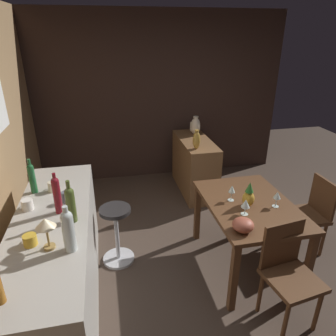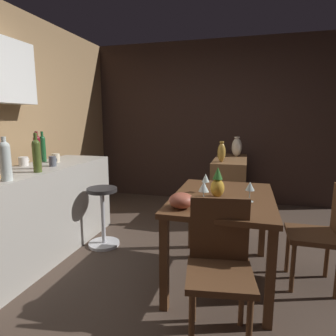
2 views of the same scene
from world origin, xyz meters
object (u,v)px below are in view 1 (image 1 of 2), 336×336
at_px(chair_near_window, 288,271).
at_px(vase_brass, 197,140).
at_px(wine_glass_center, 277,196).
at_px(wine_bottle_ruby, 57,194).
at_px(cup_slate, 66,197).
at_px(pillar_candle_tall, 192,126).
at_px(pineapple_centerpiece, 249,196).
at_px(vase_ceramic_ivory, 195,126).
at_px(wine_glass_left, 232,189).
at_px(wine_bottle_olive, 71,203).
at_px(chair_by_doorway, 311,212).
at_px(sideboard_cabinet, 194,165).
at_px(wine_bottle_clear, 68,229).
at_px(dining_table, 249,212).
at_px(cup_cream, 53,186).
at_px(fruit_bowl, 243,225).
at_px(counter_lamp, 46,225).
at_px(bar_stool, 117,233).
at_px(wine_glass_right, 246,204).
at_px(cup_mustard, 30,240).
at_px(cup_white, 27,204).
at_px(wine_bottle_green, 32,177).

xyz_separation_m(chair_near_window, vase_brass, (2.04, 0.18, 0.46)).
bearing_deg(wine_glass_center, wine_bottle_ruby, 88.51).
relative_size(cup_slate, pillar_candle_tall, 0.63).
bearing_deg(cup_slate, wine_glass_center, -96.26).
bearing_deg(pineapple_centerpiece, vase_ceramic_ivory, -2.12).
height_order(wine_glass_left, pineapple_centerpiece, pineapple_centerpiece).
xyz_separation_m(wine_bottle_olive, cup_slate, (0.31, 0.08, -0.11)).
bearing_deg(chair_by_doorway, sideboard_cabinet, 27.06).
bearing_deg(wine_bottle_clear, dining_table, -70.52).
distance_m(chair_by_doorway, wine_bottle_ruby, 2.62).
bearing_deg(cup_cream, pineapple_centerpiece, -102.08).
xyz_separation_m(wine_glass_center, fruit_bowl, (-0.30, 0.47, -0.06)).
relative_size(cup_cream, cup_slate, 1.12).
bearing_deg(cup_slate, counter_lamp, 174.69).
relative_size(wine_glass_center, vase_brass, 0.59).
distance_m(chair_near_window, bar_stool, 1.68).
bearing_deg(chair_near_window, bar_stool, 53.16).
bearing_deg(wine_glass_right, fruit_bowl, 151.63).
xyz_separation_m(wine_glass_center, cup_mustard, (-0.35, 2.11, 0.08)).
bearing_deg(cup_slate, chair_near_window, -113.84).
relative_size(wine_bottle_olive, vase_ceramic_ivory, 1.23).
height_order(chair_by_doorway, pineapple_centerpiece, pineapple_centerpiece).
xyz_separation_m(wine_glass_right, vase_brass, (1.54, -0.00, 0.10)).
bearing_deg(wine_bottle_ruby, bar_stool, -49.41).
distance_m(wine_bottle_ruby, pillar_candle_tall, 2.87).
height_order(wine_bottle_clear, cup_white, wine_bottle_clear).
bearing_deg(cup_cream, fruit_bowl, -115.36).
height_order(bar_stool, wine_bottle_ruby, wine_bottle_ruby).
bearing_deg(fruit_bowl, wine_glass_right, -28.37).
distance_m(counter_lamp, vase_brass, 2.50).
relative_size(wine_glass_center, vase_ceramic_ivory, 0.55).
distance_m(chair_near_window, wine_bottle_olive, 1.83).
height_order(wine_glass_left, cup_mustard, cup_mustard).
relative_size(cup_cream, vase_brass, 0.44).
bearing_deg(vase_ceramic_ivory, pillar_candle_tall, -3.19).
bearing_deg(chair_near_window, wine_glass_center, -16.77).
xyz_separation_m(cup_cream, counter_lamp, (-0.87, -0.08, 0.14)).
xyz_separation_m(sideboard_cabinet, wine_bottle_ruby, (-1.79, 1.71, 0.66)).
height_order(pineapple_centerpiece, wine_bottle_clear, wine_bottle_clear).
height_order(wine_bottle_olive, pillar_candle_tall, wine_bottle_olive).
bearing_deg(wine_bottle_ruby, fruit_bowl, -103.20).
bearing_deg(wine_bottle_ruby, cup_mustard, 159.20).
distance_m(cup_slate, pillar_candle_tall, 2.72).
bearing_deg(bar_stool, chair_by_doorway, -96.30).
relative_size(wine_bottle_clear, wine_bottle_olive, 0.97).
bearing_deg(wine_glass_right, vase_ceramic_ivory, -4.48).
height_order(chair_near_window, pillar_candle_tall, pillar_candle_tall).
distance_m(wine_glass_left, cup_cream, 1.71).
bearing_deg(wine_bottle_olive, pineapple_centerpiece, -83.89).
relative_size(sideboard_cabinet, wine_bottle_green, 3.29).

